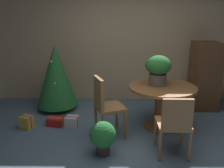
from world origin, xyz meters
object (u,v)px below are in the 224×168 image
(wooden_chair_left_near, at_px, (105,104))
(holiday_tree, at_px, (56,76))
(wooden_cabinet, at_px, (204,76))
(flower_vase, at_px, (158,68))
(round_dining_table, at_px, (162,99))
(wooden_chair_near, at_px, (174,123))
(potted_plant, at_px, (103,136))
(gift_box_red, at_px, (56,121))
(gift_box_gold, at_px, (27,122))
(gift_box_cream, at_px, (72,122))

(wooden_chair_left_near, xyz_separation_m, holiday_tree, (-1.03, 1.16, 0.15))
(wooden_cabinet, bearing_deg, flower_vase, -141.79)
(round_dining_table, distance_m, flower_vase, 0.53)
(flower_vase, height_order, wooden_chair_near, flower_vase)
(round_dining_table, relative_size, wooden_cabinet, 0.82)
(potted_plant, bearing_deg, wooden_chair_near, -2.59)
(gift_box_red, bearing_deg, flower_vase, 0.69)
(round_dining_table, distance_m, wooden_chair_near, 0.89)
(holiday_tree, distance_m, gift_box_gold, 1.12)
(holiday_tree, xyz_separation_m, potted_plant, (1.01, -1.66, -0.43))
(gift_box_gold, relative_size, wooden_cabinet, 0.17)
(wooden_chair_near, relative_size, potted_plant, 1.83)
(flower_vase, relative_size, gift_box_gold, 2.20)
(wooden_chair_near, xyz_separation_m, gift_box_red, (-1.84, 0.94, -0.43))
(round_dining_table, distance_m, holiday_tree, 2.14)
(flower_vase, xyz_separation_m, wooden_cabinet, (1.12, 0.88, -0.35))
(holiday_tree, xyz_separation_m, gift_box_cream, (0.44, -0.86, -0.61))
(gift_box_red, distance_m, gift_box_cream, 0.32)
(round_dining_table, bearing_deg, gift_box_red, 178.25)
(flower_vase, bearing_deg, gift_box_red, -179.31)
(holiday_tree, bearing_deg, gift_box_red, -80.15)
(potted_plant, bearing_deg, holiday_tree, 121.38)
(wooden_cabinet, xyz_separation_m, potted_plant, (-2.00, -1.80, -0.41))
(flower_vase, bearing_deg, holiday_tree, 158.59)
(holiday_tree, height_order, wooden_cabinet, wooden_cabinet)
(wooden_chair_left_near, bearing_deg, wooden_cabinet, 33.28)
(round_dining_table, distance_m, gift_box_red, 1.89)
(gift_box_cream, bearing_deg, round_dining_table, 1.51)
(wooden_chair_left_near, height_order, wooden_cabinet, wooden_cabinet)
(round_dining_table, xyz_separation_m, wooden_chair_near, (0.00, -0.88, -0.02))
(gift_box_gold, xyz_separation_m, potted_plant, (1.35, -0.77, 0.16))
(flower_vase, xyz_separation_m, gift_box_gold, (-2.23, -0.15, -0.92))
(gift_box_red, bearing_deg, gift_box_cream, -17.57)
(wooden_chair_near, xyz_separation_m, wooden_cabinet, (1.05, 1.85, 0.18))
(holiday_tree, xyz_separation_m, gift_box_red, (0.13, -0.76, -0.64))
(gift_box_red, height_order, gift_box_cream, gift_box_cream)
(holiday_tree, relative_size, gift_box_gold, 5.80)
(wooden_chair_left_near, relative_size, wooden_cabinet, 0.72)
(wooden_chair_near, bearing_deg, holiday_tree, 139.10)
(flower_vase, xyz_separation_m, wooden_chair_left_near, (-0.86, -0.42, -0.48))
(gift_box_cream, bearing_deg, flower_vase, 4.62)
(holiday_tree, bearing_deg, wooden_chair_left_near, -48.30)
(wooden_cabinet, bearing_deg, gift_box_cream, -158.79)
(round_dining_table, bearing_deg, wooden_cabinet, 42.53)
(flower_vase, height_order, gift_box_cream, flower_vase)
(holiday_tree, bearing_deg, flower_vase, -21.41)
(wooden_chair_near, relative_size, holiday_tree, 0.66)
(gift_box_red, bearing_deg, potted_plant, -45.56)
(gift_box_cream, bearing_deg, gift_box_gold, -177.48)
(flower_vase, distance_m, gift_box_cream, 1.73)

